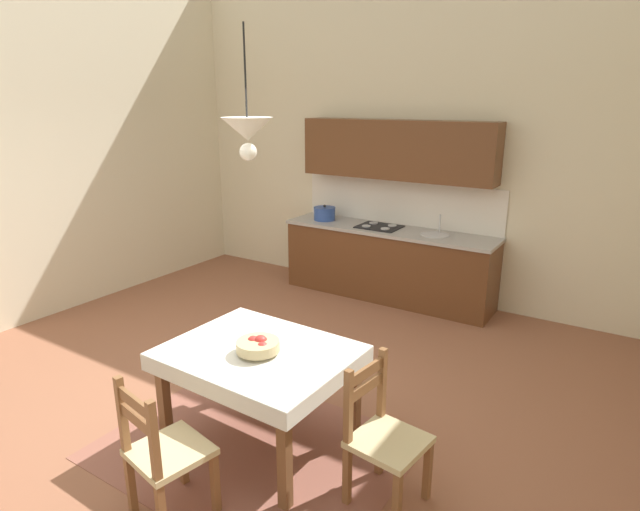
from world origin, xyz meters
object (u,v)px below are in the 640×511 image
at_px(kitchen_cabinetry, 390,231).
at_px(dining_table, 259,366).
at_px(dining_chair_camera_side, 164,453).
at_px(dining_chair_window_side, 383,437).
at_px(fruit_bowl, 258,346).
at_px(pendant_lamp, 247,131).

bearing_deg(kitchen_cabinetry, dining_table, -80.56).
height_order(kitchen_cabinetry, dining_chair_camera_side, kitchen_cabinetry).
xyz_separation_m(dining_chair_camera_side, dining_chair_window_side, (1.02, 0.83, 0.00)).
height_order(dining_chair_camera_side, dining_chair_window_side, same).
bearing_deg(fruit_bowl, pendant_lamp, 154.59).
bearing_deg(fruit_bowl, kitchen_cabinetry, 99.91).
bearing_deg(dining_chair_camera_side, kitchen_cabinetry, 97.13).
relative_size(kitchen_cabinetry, dining_chair_window_side, 2.89).
height_order(dining_table, fruit_bowl, fruit_bowl).
distance_m(kitchen_cabinetry, pendant_lamp, 3.60).
xyz_separation_m(dining_chair_camera_side, fruit_bowl, (0.06, 0.82, 0.37)).
bearing_deg(dining_chair_camera_side, dining_table, 88.31).
bearing_deg(pendant_lamp, fruit_bowl, -25.41).
height_order(dining_chair_camera_side, pendant_lamp, pendant_lamp).
bearing_deg(pendant_lamp, dining_table, 83.72).
height_order(dining_table, pendant_lamp, pendant_lamp).
xyz_separation_m(kitchen_cabinetry, pendant_lamp, (0.54, -3.27, 1.40)).
height_order(dining_table, dining_chair_window_side, dining_chair_window_side).
bearing_deg(dining_chair_window_side, dining_table, 178.13).
relative_size(kitchen_cabinetry, dining_chair_camera_side, 2.89).
bearing_deg(kitchen_cabinetry, dining_chair_window_side, -64.92).
xyz_separation_m(kitchen_cabinetry, fruit_bowl, (0.58, -3.29, -0.04)).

